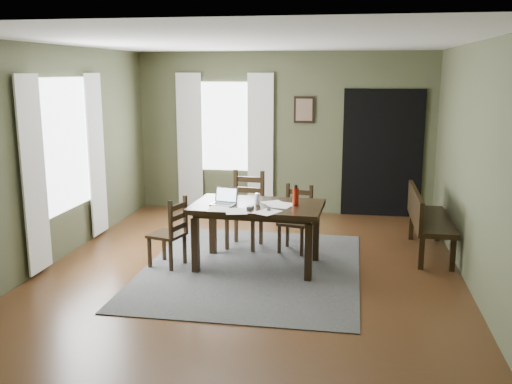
% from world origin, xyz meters
% --- Properties ---
extents(ground, '(5.00, 6.00, 0.01)m').
position_xyz_m(ground, '(0.00, 0.00, -0.01)').
color(ground, '#492C16').
extents(room_shell, '(5.02, 6.02, 2.71)m').
position_xyz_m(room_shell, '(0.00, 0.00, 1.80)').
color(room_shell, '#484D32').
rests_on(room_shell, ground).
extents(rug, '(2.60, 3.20, 0.01)m').
position_xyz_m(rug, '(0.00, 0.00, 0.01)').
color(rug, '#3D3D3D').
rests_on(rug, ground).
extents(dining_table, '(1.60, 1.00, 0.78)m').
position_xyz_m(dining_table, '(0.05, 0.09, 0.70)').
color(dining_table, black).
rests_on(dining_table, rug).
extents(chair_end, '(0.47, 0.47, 0.87)m').
position_xyz_m(chair_end, '(-1.00, -0.09, 0.43)').
color(chair_end, black).
rests_on(chair_end, rug).
extents(chair_back_left, '(0.51, 0.51, 1.03)m').
position_xyz_m(chair_back_left, '(-0.25, 0.88, 0.51)').
color(chair_back_left, black).
rests_on(chair_back_left, rug).
extents(chair_back_right, '(0.47, 0.47, 0.88)m').
position_xyz_m(chair_back_right, '(0.46, 0.80, 0.44)').
color(chair_back_right, black).
rests_on(chair_back_right, rug).
extents(bench, '(0.48, 1.51, 0.85)m').
position_xyz_m(bench, '(2.14, 0.98, 0.51)').
color(bench, black).
rests_on(bench, ground).
extents(laptop, '(0.33, 0.28, 0.20)m').
position_xyz_m(laptop, '(-0.34, 0.04, 0.85)').
color(laptop, '#B7B7BC').
rests_on(laptop, dining_table).
extents(computer_mouse, '(0.07, 0.11, 0.04)m').
position_xyz_m(computer_mouse, '(0.01, -0.16, 0.81)').
color(computer_mouse, '#3F3F42').
rests_on(computer_mouse, dining_table).
extents(tv_remote, '(0.06, 0.16, 0.02)m').
position_xyz_m(tv_remote, '(0.23, -0.15, 0.80)').
color(tv_remote, black).
rests_on(tv_remote, dining_table).
extents(drinking_glass, '(0.08, 0.08, 0.14)m').
position_xyz_m(drinking_glass, '(0.06, 0.06, 0.86)').
color(drinking_glass, silver).
rests_on(drinking_glass, dining_table).
extents(water_bottle, '(0.10, 0.10, 0.25)m').
position_xyz_m(water_bottle, '(0.52, 0.10, 0.91)').
color(water_bottle, '#9D1C0C').
rests_on(water_bottle, dining_table).
extents(paper_a, '(0.24, 0.31, 0.00)m').
position_xyz_m(paper_a, '(-0.35, -0.23, 0.80)').
color(paper_a, white).
rests_on(paper_a, dining_table).
extents(paper_b, '(0.35, 0.37, 0.00)m').
position_xyz_m(paper_b, '(0.23, -0.28, 0.80)').
color(paper_b, white).
rests_on(paper_b, dining_table).
extents(paper_c, '(0.39, 0.41, 0.00)m').
position_xyz_m(paper_c, '(0.26, 0.15, 0.80)').
color(paper_c, white).
rests_on(paper_c, dining_table).
extents(paper_d, '(0.32, 0.37, 0.00)m').
position_xyz_m(paper_d, '(0.36, 0.08, 0.80)').
color(paper_d, white).
rests_on(paper_d, dining_table).
extents(paper_e, '(0.31, 0.37, 0.00)m').
position_xyz_m(paper_e, '(-0.13, -0.31, 0.80)').
color(paper_e, white).
rests_on(paper_e, dining_table).
extents(window_left, '(0.01, 1.30, 1.70)m').
position_xyz_m(window_left, '(-2.47, 0.20, 1.45)').
color(window_left, white).
rests_on(window_left, ground).
extents(window_back, '(1.00, 0.01, 1.50)m').
position_xyz_m(window_back, '(-1.00, 2.97, 1.45)').
color(window_back, white).
rests_on(window_back, ground).
extents(curtain_left_near, '(0.03, 0.48, 2.30)m').
position_xyz_m(curtain_left_near, '(-2.44, -0.62, 1.20)').
color(curtain_left_near, silver).
rests_on(curtain_left_near, ground).
extents(curtain_left_far, '(0.03, 0.48, 2.30)m').
position_xyz_m(curtain_left_far, '(-2.44, 1.02, 1.20)').
color(curtain_left_far, silver).
rests_on(curtain_left_far, ground).
extents(curtain_back_left, '(0.44, 0.03, 2.30)m').
position_xyz_m(curtain_back_left, '(-1.62, 2.94, 1.20)').
color(curtain_back_left, silver).
rests_on(curtain_back_left, ground).
extents(curtain_back_right, '(0.44, 0.03, 2.30)m').
position_xyz_m(curtain_back_right, '(-0.38, 2.94, 1.20)').
color(curtain_back_right, silver).
rests_on(curtain_back_right, ground).
extents(framed_picture, '(0.34, 0.03, 0.44)m').
position_xyz_m(framed_picture, '(0.35, 2.97, 1.75)').
color(framed_picture, black).
rests_on(framed_picture, ground).
extents(doorway_back, '(1.30, 0.03, 2.10)m').
position_xyz_m(doorway_back, '(1.65, 2.97, 1.05)').
color(doorway_back, black).
rests_on(doorway_back, ground).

